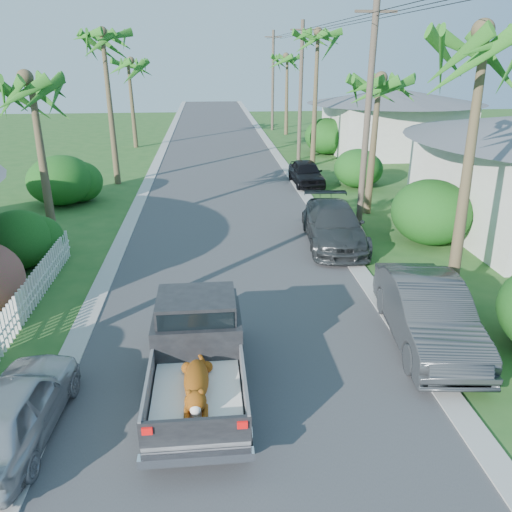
{
  "coord_description": "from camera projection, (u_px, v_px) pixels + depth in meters",
  "views": [
    {
      "loc": [
        -0.71,
        -6.86,
        6.95
      ],
      "look_at": [
        0.57,
        6.75,
        1.4
      ],
      "focal_mm": 35.0,
      "sensor_mm": 36.0,
      "label": 1
    }
  ],
  "objects": [
    {
      "name": "palm_r_d",
      "position": [
        288.0,
        56.0,
        43.93
      ],
      "size": [
        4.4,
        4.4,
        8.0
      ],
      "color": "brown",
      "rests_on": "ground"
    },
    {
      "name": "shrub_r_c",
      "position": [
        358.0,
        168.0,
        27.71
      ],
      "size": [
        2.6,
        2.86,
        2.1
      ],
      "primitive_type": "ellipsoid",
      "color": "#154012",
      "rests_on": "ground"
    },
    {
      "name": "utility_pole_c",
      "position": [
        301.0,
        91.0,
        33.59
      ],
      "size": [
        1.6,
        0.26,
        9.0
      ],
      "color": "brown",
      "rests_on": "ground"
    },
    {
      "name": "house_right_far",
      "position": [
        393.0,
        124.0,
        37.01
      ],
      "size": [
        9.0,
        8.0,
        4.6
      ],
      "color": "silver",
      "rests_on": "ground"
    },
    {
      "name": "picket_fence",
      "position": [
        17.0,
        313.0,
        13.37
      ],
      "size": [
        0.1,
        11.0,
        1.0
      ],
      "primitive_type": "cube",
      "color": "white",
      "rests_on": "ground"
    },
    {
      "name": "curb_right",
      "position": [
        287.0,
        168.0,
        32.43
      ],
      "size": [
        0.6,
        100.0,
        0.06
      ],
      "primitive_type": "cube",
      "color": "#A5A39E",
      "rests_on": "ground"
    },
    {
      "name": "palm_l_c",
      "position": [
        102.0,
        34.0,
        25.8
      ],
      "size": [
        4.4,
        4.4,
        9.2
      ],
      "color": "brown",
      "rests_on": "ground"
    },
    {
      "name": "parked_car_rf",
      "position": [
        306.0,
        173.0,
        28.29
      ],
      "size": [
        1.69,
        4.0,
        1.35
      ],
      "primitive_type": "imported",
      "rotation": [
        0.0,
        0.0,
        0.02
      ],
      "color": "black",
      "rests_on": "ground"
    },
    {
      "name": "palm_r_c",
      "position": [
        318.0,
        33.0,
        30.47
      ],
      "size": [
        4.4,
        4.4,
        9.4
      ],
      "color": "brown",
      "rests_on": "ground"
    },
    {
      "name": "parked_car_rm",
      "position": [
        334.0,
        225.0,
        19.39
      ],
      "size": [
        2.52,
        5.39,
        1.52
      ],
      "primitive_type": "imported",
      "rotation": [
        0.0,
        0.0,
        -0.07
      ],
      "color": "#2D3132",
      "rests_on": "ground"
    },
    {
      "name": "utility_pole_d",
      "position": [
        273.0,
        80.0,
        47.42
      ],
      "size": [
        1.6,
        0.26,
        9.0
      ],
      "color": "brown",
      "rests_on": "ground"
    },
    {
      "name": "pickup_truck",
      "position": [
        198.0,
        344.0,
        11.0
      ],
      "size": [
        1.98,
        5.12,
        2.06
      ],
      "color": "black",
      "rests_on": "ground"
    },
    {
      "name": "palm_r_a",
      "position": [
        490.0,
        33.0,
        12.29
      ],
      "size": [
        4.4,
        4.4,
        8.7
      ],
      "color": "brown",
      "rests_on": "ground"
    },
    {
      "name": "palm_l_b",
      "position": [
        29.0,
        79.0,
        17.17
      ],
      "size": [
        4.4,
        4.4,
        7.4
      ],
      "color": "brown",
      "rests_on": "ground"
    },
    {
      "name": "palm_r_b",
      "position": [
        379.0,
        79.0,
        21.17
      ],
      "size": [
        4.4,
        4.4,
        7.2
      ],
      "color": "brown",
      "rests_on": "ground"
    },
    {
      "name": "parked_car_ln",
      "position": [
        13.0,
        410.0,
        9.48
      ],
      "size": [
        1.84,
        4.02,
        1.33
      ],
      "primitive_type": "imported",
      "rotation": [
        0.0,
        0.0,
        3.07
      ],
      "color": "#ABAEB2",
      "rests_on": "ground"
    },
    {
      "name": "road",
      "position": [
        221.0,
        170.0,
        32.06
      ],
      "size": [
        8.0,
        100.0,
        0.02
      ],
      "primitive_type": "cube",
      "color": "#38383A",
      "rests_on": "ground"
    },
    {
      "name": "shrub_l_d",
      "position": [
        61.0,
        180.0,
        24.46
      ],
      "size": [
        3.2,
        3.52,
        2.4
      ],
      "primitive_type": "ellipsoid",
      "color": "#154012",
      "rests_on": "ground"
    },
    {
      "name": "curb_left",
      "position": [
        153.0,
        171.0,
        31.68
      ],
      "size": [
        0.6,
        100.0,
        0.06
      ],
      "primitive_type": "cube",
      "color": "#A5A39E",
      "rests_on": "ground"
    },
    {
      "name": "shrub_r_b",
      "position": [
        431.0,
        212.0,
        19.36
      ],
      "size": [
        3.0,
        3.3,
        2.5
      ],
      "primitive_type": "ellipsoid",
      "color": "#154012",
      "rests_on": "ground"
    },
    {
      "name": "parked_car_rn",
      "position": [
        428.0,
        313.0,
        12.68
      ],
      "size": [
        2.27,
        5.15,
        1.64
      ],
      "primitive_type": "imported",
      "rotation": [
        0.0,
        0.0,
        -0.11
      ],
      "color": "#2F3235",
      "rests_on": "ground"
    },
    {
      "name": "utility_pole_b",
      "position": [
        367.0,
        118.0,
        19.75
      ],
      "size": [
        1.6,
        0.26,
        9.0
      ],
      "color": "brown",
      "rests_on": "ground"
    },
    {
      "name": "ground",
      "position": [
        260.0,
        469.0,
        9.0
      ],
      "size": [
        120.0,
        120.0,
        0.0
      ],
      "primitive_type": "plane",
      "color": "#275520",
      "rests_on": "ground"
    },
    {
      "name": "shrub_r_d",
      "position": [
        326.0,
        136.0,
        36.88
      ],
      "size": [
        3.2,
        3.52,
        2.6
      ],
      "primitive_type": "ellipsoid",
      "color": "#154012",
      "rests_on": "ground"
    },
    {
      "name": "palm_l_d",
      "position": [
        128.0,
        61.0,
        37.38
      ],
      "size": [
        4.4,
        4.4,
        7.7
      ],
      "color": "brown",
      "rests_on": "ground"
    },
    {
      "name": "shrub_l_c",
      "position": [
        18.0,
        240.0,
        17.21
      ],
      "size": [
        2.4,
        2.64,
        2.0
      ],
      "primitive_type": "ellipsoid",
      "color": "#154012",
      "rests_on": "ground"
    }
  ]
}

